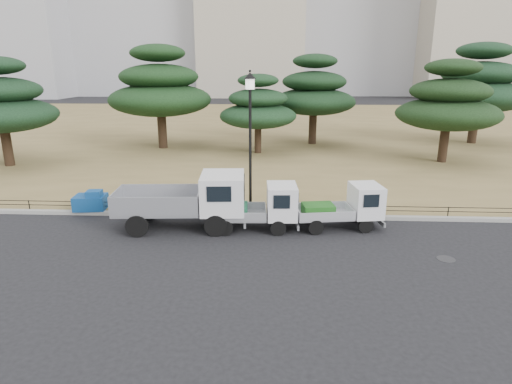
# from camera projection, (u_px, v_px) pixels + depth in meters

# --- Properties ---
(ground) EXTENTS (220.00, 220.00, 0.00)m
(ground) POSITION_uv_depth(u_px,v_px,m) (253.00, 241.00, 15.68)
(ground) COLOR black
(lawn) EXTENTS (120.00, 56.00, 0.15)m
(lawn) POSITION_uv_depth(u_px,v_px,m) (270.00, 127.00, 44.99)
(lawn) COLOR olive
(lawn) RESTS_ON ground
(curb) EXTENTS (120.00, 0.25, 0.16)m
(curb) POSITION_uv_depth(u_px,v_px,m) (257.00, 216.00, 18.15)
(curb) COLOR gray
(curb) RESTS_ON ground
(truck_large) EXTENTS (5.12, 2.35, 2.18)m
(truck_large) POSITION_uv_depth(u_px,v_px,m) (189.00, 199.00, 16.68)
(truck_large) COLOR black
(truck_large) RESTS_ON ground
(truck_kei_front) EXTENTS (3.48, 1.66, 1.80)m
(truck_kei_front) POSITION_uv_depth(u_px,v_px,m) (260.00, 208.00, 16.60)
(truck_kei_front) COLOR black
(truck_kei_front) RESTS_ON ground
(truck_kei_rear) EXTENTS (3.48, 1.86, 1.73)m
(truck_kei_rear) POSITION_uv_depth(u_px,v_px,m) (345.00, 207.00, 16.79)
(truck_kei_rear) COLOR black
(truck_kei_rear) RESTS_ON ground
(street_lamp) EXTENTS (0.52, 0.52, 5.79)m
(street_lamp) POSITION_uv_depth(u_px,v_px,m) (250.00, 120.00, 17.33)
(street_lamp) COLOR black
(street_lamp) RESTS_ON lawn
(pipe_fence) EXTENTS (38.00, 0.04, 0.40)m
(pipe_fence) POSITION_uv_depth(u_px,v_px,m) (257.00, 206.00, 18.19)
(pipe_fence) COLOR black
(pipe_fence) RESTS_ON lawn
(tarp_pile) EXTENTS (1.41, 1.10, 0.88)m
(tarp_pile) POSITION_uv_depth(u_px,v_px,m) (91.00, 201.00, 18.67)
(tarp_pile) COLOR navy
(tarp_pile) RESTS_ON lawn
(manhole) EXTENTS (0.60, 0.60, 0.01)m
(manhole) POSITION_uv_depth(u_px,v_px,m) (446.00, 259.00, 14.21)
(manhole) COLOR #2D2D30
(manhole) RESTS_ON ground
(pine_west_far) EXTENTS (6.58, 6.58, 6.65)m
(pine_west_far) POSITION_uv_depth(u_px,v_px,m) (0.00, 104.00, 26.06)
(pine_west_far) COLOR black
(pine_west_far) RESTS_ON lawn
(pine_west_near) EXTENTS (7.64, 7.64, 7.64)m
(pine_west_near) POSITION_uv_depth(u_px,v_px,m) (160.00, 89.00, 31.86)
(pine_west_near) COLOR black
(pine_west_near) RESTS_ON lawn
(pine_center_left) EXTENTS (5.49, 5.49, 5.58)m
(pine_center_left) POSITION_uv_depth(u_px,v_px,m) (258.00, 108.00, 30.27)
(pine_center_left) COLOR black
(pine_center_left) RESTS_ON lawn
(pine_center_right) EXTENTS (6.61, 6.61, 7.02)m
(pine_center_right) POSITION_uv_depth(u_px,v_px,m) (314.00, 93.00, 33.79)
(pine_center_right) COLOR black
(pine_center_right) RESTS_ON lawn
(pine_east_near) EXTENTS (6.46, 6.46, 6.52)m
(pine_east_near) POSITION_uv_depth(u_px,v_px,m) (449.00, 104.00, 27.15)
(pine_east_near) COLOR black
(pine_east_near) RESTS_ON lawn
(pine_east_far) EXTENTS (7.86, 7.86, 7.90)m
(pine_east_far) POSITION_uv_depth(u_px,v_px,m) (479.00, 86.00, 33.99)
(pine_east_far) COLOR black
(pine_east_far) RESTS_ON lawn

